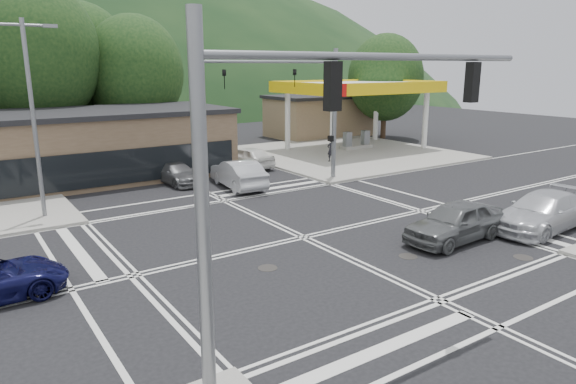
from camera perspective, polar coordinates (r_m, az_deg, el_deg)
ground at (r=21.58m, az=1.72°, el=-5.07°), size 120.00×120.00×0.00m
sidewalk_ne at (r=42.07m, az=6.43°, el=4.33°), size 16.00×16.00×0.15m
gas_station_canopy at (r=43.59m, az=7.78°, el=11.20°), size 12.32×8.34×5.75m
convenience_store at (r=52.66m, az=3.58°, el=8.32°), size 10.00×6.00×3.80m
commercial_row at (r=34.15m, az=-27.05°, el=3.95°), size 24.00×8.00×4.00m
hill_north at (r=107.45m, az=-27.87°, el=8.59°), size 252.00×126.00×140.00m
tree_n_b at (r=40.99m, az=-26.45°, el=13.60°), size 9.00×9.00×12.98m
tree_n_c at (r=42.57m, az=-16.71°, el=12.64°), size 7.60×7.60×10.87m
tree_n_e at (r=45.65m, az=-22.02°, el=13.10°), size 8.40×8.40×11.98m
tree_ne at (r=51.27m, az=10.77°, el=12.37°), size 7.20×7.20×9.99m
streetlight_nw at (r=25.87m, az=-26.40°, el=8.12°), size 2.50×0.25×9.00m
signal_mast_ne at (r=31.19m, az=3.40°, el=10.32°), size 11.65×0.30×8.00m
signal_mast_sw at (r=10.21m, az=-0.39°, el=3.18°), size 9.14×0.28×8.00m
car_grey_center at (r=22.01m, az=18.04°, el=-3.16°), size 4.89×2.16×1.64m
car_silver_east at (r=24.98m, az=26.43°, el=-1.96°), size 5.71×2.60×1.62m
car_queue_a at (r=30.23m, az=-5.57°, el=2.03°), size 2.29×5.19×1.66m
car_queue_b at (r=36.09m, az=-4.55°, el=3.88°), size 2.52×4.67×1.51m
car_northbound at (r=31.90m, az=-12.27°, el=2.05°), size 2.22×4.53×1.27m
pedestrian at (r=37.74m, az=4.80°, el=4.70°), size 0.66×0.46×1.71m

